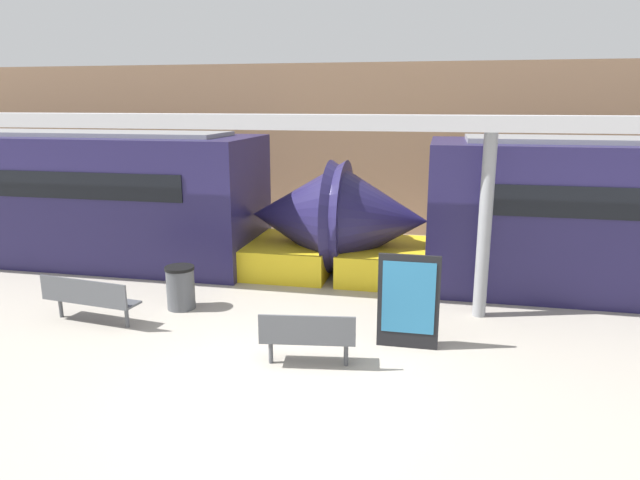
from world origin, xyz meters
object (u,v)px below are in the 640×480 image
(bench_far, at_px, (88,297))
(support_column_near, at_px, (485,227))
(poster_board, at_px, (408,301))
(train_right, at_px, (25,197))
(bench_near, at_px, (308,335))
(trash_bin, at_px, (181,287))

(bench_far, distance_m, support_column_near, 7.25)
(poster_board, bearing_deg, train_right, 158.95)
(train_right, distance_m, support_column_near, 11.51)
(train_right, height_order, bench_far, train_right)
(bench_near, xyz_separation_m, poster_board, (1.42, 1.02, 0.29))
(trash_bin, bearing_deg, support_column_near, 8.11)
(train_right, height_order, trash_bin, train_right)
(trash_bin, relative_size, poster_board, 0.54)
(trash_bin, bearing_deg, bench_near, -33.03)
(support_column_near, bearing_deg, trash_bin, -171.89)
(bench_near, bearing_deg, bench_far, 160.80)
(train_right, bearing_deg, support_column_near, -10.81)
(support_column_near, bearing_deg, train_right, 169.19)
(poster_board, bearing_deg, support_column_near, 54.30)
(train_right, bearing_deg, bench_near, -29.51)
(trash_bin, height_order, support_column_near, support_column_near)
(trash_bin, xyz_separation_m, support_column_near, (5.63, 0.80, 1.28))
(trash_bin, bearing_deg, train_right, 152.44)
(train_right, bearing_deg, bench_far, -42.55)
(train_right, bearing_deg, poster_board, -21.05)
(train_right, height_order, poster_board, train_right)
(train_right, relative_size, bench_near, 11.20)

